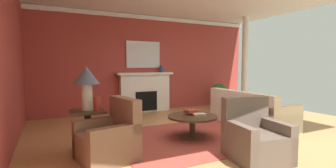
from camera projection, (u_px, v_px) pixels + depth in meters
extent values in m
plane|color=tan|center=(198.00, 132.00, 5.34)|extent=(9.00, 9.00, 0.00)
cube|color=#9E3833|center=(147.00, 63.00, 7.91)|extent=(7.52, 0.12, 3.05)
cube|color=#9E3833|center=(5.00, 62.00, 3.95)|extent=(0.12, 6.48, 3.05)
cube|color=white|center=(148.00, 18.00, 7.73)|extent=(7.52, 0.08, 0.12)
cube|color=#993D33|center=(192.00, 137.00, 4.98)|extent=(3.12, 2.45, 0.01)
cube|color=white|center=(145.00, 93.00, 7.72)|extent=(1.60, 0.25, 1.18)
cube|color=black|center=(145.00, 101.00, 7.72)|extent=(0.70, 0.26, 0.60)
cube|color=white|center=(145.00, 74.00, 7.65)|extent=(1.80, 0.35, 0.06)
cube|color=silver|center=(143.00, 55.00, 7.73)|extent=(1.11, 0.04, 0.83)
cube|color=beige|center=(251.00, 116.00, 5.98)|extent=(0.90, 2.10, 0.45)
cube|color=beige|center=(240.00, 100.00, 5.80)|extent=(0.20, 2.10, 0.40)
cube|color=beige|center=(285.00, 120.00, 5.13)|extent=(0.90, 0.20, 0.62)
cube|color=beige|center=(226.00, 107.00, 6.83)|extent=(0.90, 0.20, 0.62)
cube|color=brown|center=(107.00, 146.00, 3.77)|extent=(0.95, 0.95, 0.44)
cube|color=brown|center=(125.00, 113.00, 3.93)|extent=(0.32, 0.82, 0.51)
cube|color=brown|center=(98.00, 136.00, 4.03)|extent=(0.81, 0.30, 0.60)
cube|color=brown|center=(116.00, 147.00, 3.51)|extent=(0.81, 0.30, 0.60)
cube|color=brown|center=(257.00, 146.00, 3.77)|extent=(0.92, 0.92, 0.44)
cube|color=brown|center=(245.00, 112.00, 4.04)|extent=(0.82, 0.28, 0.51)
cube|color=brown|center=(238.00, 143.00, 3.67)|extent=(0.26, 0.81, 0.60)
cube|color=brown|center=(275.00, 139.00, 3.86)|extent=(0.26, 0.81, 0.60)
cylinder|color=#3D2D1E|center=(192.00, 117.00, 4.94)|extent=(1.00, 1.00, 0.04)
cylinder|color=#3D2D1E|center=(192.00, 128.00, 4.96)|extent=(0.12, 0.12, 0.41)
cylinder|color=#3D2D1E|center=(192.00, 137.00, 4.98)|extent=(0.56, 0.56, 0.03)
cube|color=#3D2D1E|center=(87.00, 111.00, 4.19)|extent=(0.56, 0.56, 0.04)
cube|color=#3D2D1E|center=(88.00, 131.00, 4.22)|extent=(0.10, 0.10, 0.66)
cube|color=#3D2D1E|center=(88.00, 149.00, 4.24)|extent=(0.45, 0.45, 0.04)
cylinder|color=beige|center=(87.00, 97.00, 4.17)|extent=(0.18, 0.18, 0.45)
cone|color=#4C566B|center=(86.00, 75.00, 4.14)|extent=(0.44, 0.44, 0.30)
cylinder|color=navy|center=(161.00, 69.00, 7.86)|extent=(0.12, 0.12, 0.22)
cylinder|color=#9E3328|center=(97.00, 104.00, 4.14)|extent=(0.12, 0.12, 0.23)
cube|color=tan|center=(199.00, 114.00, 4.95)|extent=(0.27, 0.20, 0.04)
cube|color=maroon|center=(191.00, 111.00, 5.06)|extent=(0.30, 0.24, 0.06)
cylinder|color=#A8754C|center=(219.00, 103.00, 8.50)|extent=(0.32, 0.32, 0.30)
sphere|color=#28602D|center=(219.00, 92.00, 8.47)|extent=(0.56, 0.56, 0.56)
cylinder|color=white|center=(245.00, 63.00, 8.17)|extent=(0.20, 0.20, 3.05)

